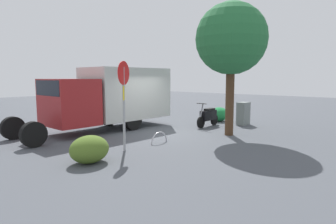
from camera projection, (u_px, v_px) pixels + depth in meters
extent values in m
plane|color=#494D54|center=(166.00, 133.00, 12.58)|extent=(60.00, 60.00, 0.00)
cylinder|color=black|center=(108.00, 117.00, 14.56)|extent=(0.91, 0.27, 0.90)
cylinder|color=black|center=(133.00, 120.00, 13.28)|extent=(0.91, 0.27, 0.90)
cylinder|color=black|center=(13.00, 128.00, 11.25)|extent=(0.91, 0.27, 0.90)
cylinder|color=black|center=(34.00, 134.00, 9.98)|extent=(0.91, 0.27, 0.90)
cube|color=beige|center=(126.00, 93.00, 14.07)|extent=(4.06, 2.30, 2.41)
cube|color=maroon|center=(69.00, 102.00, 11.90)|extent=(1.85, 2.15, 1.90)
cube|color=black|center=(69.00, 87.00, 11.83)|extent=(1.87, 1.99, 0.60)
cylinder|color=black|center=(201.00, 122.00, 13.79)|extent=(0.56, 0.12, 0.56)
cylinder|color=black|center=(214.00, 120.00, 14.75)|extent=(0.56, 0.12, 0.56)
cube|color=black|center=(208.00, 115.00, 14.28)|extent=(1.11, 0.35, 0.48)
cube|color=black|center=(210.00, 110.00, 14.32)|extent=(0.65, 0.30, 0.12)
cylinder|color=slate|center=(202.00, 111.00, 13.76)|extent=(0.28, 0.08, 0.69)
cylinder|color=black|center=(202.00, 104.00, 13.72)|extent=(0.06, 0.55, 0.04)
cylinder|color=#9E9EA3|center=(124.00, 110.00, 9.39)|extent=(0.08, 0.08, 2.74)
cylinder|color=red|center=(124.00, 73.00, 9.24)|extent=(0.71, 0.32, 0.76)
cube|color=yellow|center=(124.00, 93.00, 9.31)|extent=(0.33, 0.33, 0.44)
cylinder|color=#47301E|center=(230.00, 100.00, 12.01)|extent=(0.35, 0.35, 2.96)
sphere|color=#256938|center=(231.00, 39.00, 11.72)|extent=(2.91, 2.91, 2.91)
cube|color=slate|center=(243.00, 114.00, 14.76)|extent=(0.69, 0.46, 1.16)
torus|color=#B7B7BC|center=(159.00, 143.00, 10.70)|extent=(0.85, 0.06, 0.85)
ellipsoid|color=#1F803F|center=(219.00, 114.00, 16.03)|extent=(1.13, 0.92, 0.77)
ellipsoid|color=#506C25|center=(89.00, 149.00, 8.15)|extent=(1.15, 0.94, 0.79)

